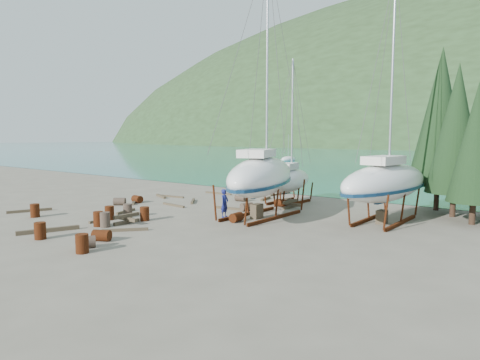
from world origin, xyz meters
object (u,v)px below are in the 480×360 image
Objects in this scene: large_sailboat_far at (386,182)px; worker at (225,203)px; large_sailboat_near at (262,176)px; small_sailboat_shore at (289,180)px.

large_sailboat_far reaches higher than worker.
large_sailboat_near reaches higher than small_sailboat_shore.
large_sailboat_far is at bearing -29.09° from small_sailboat_shore.
worker is at bearing -162.54° from large_sailboat_near.
large_sailboat_near is 9.22× the size of worker.
small_sailboat_shore is at bearing 167.20° from large_sailboat_far.
small_sailboat_shore reaches higher than worker.
small_sailboat_shore is at bearing 84.86° from large_sailboat_near.
large_sailboat_near reaches higher than large_sailboat_far.
small_sailboat_shore is (-1.71, 6.15, -0.89)m from large_sailboat_near.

